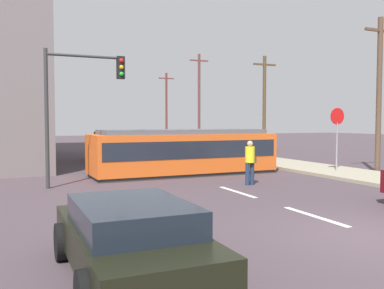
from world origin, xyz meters
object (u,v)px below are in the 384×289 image
at_px(pedestrian_crossing, 250,160).
at_px(utility_pole_far, 199,99).
at_px(stop_sign, 337,126).
at_px(traffic_light_mast, 79,91).
at_px(parked_sedan_near, 130,237).
at_px(city_bus, 123,145).
at_px(streetcar_tram, 184,151).
at_px(utility_pole_near, 379,92).
at_px(utility_pole_distant, 166,107).
at_px(utility_pole_mid, 264,103).

relative_size(pedestrian_crossing, utility_pole_far, 0.19).
xyz_separation_m(stop_sign, traffic_light_mast, (-11.42, 0.56, 1.29)).
bearing_deg(utility_pole_far, parked_sedan_near, -115.61).
distance_m(city_bus, pedestrian_crossing, 11.78).
relative_size(streetcar_tram, utility_pole_near, 1.18).
xyz_separation_m(utility_pole_near, utility_pole_distant, (0.27, 30.35, 0.37)).
height_order(traffic_light_mast, utility_pole_distant, utility_pole_distant).
distance_m(traffic_light_mast, utility_pole_mid, 17.40).
height_order(pedestrian_crossing, traffic_light_mast, traffic_light_mast).
bearing_deg(utility_pole_distant, traffic_light_mast, -114.97).
bearing_deg(utility_pole_far, city_bus, -132.83).
xyz_separation_m(utility_pole_far, utility_pole_distant, (0.03, 9.21, -0.38)).
bearing_deg(utility_pole_far, utility_pole_near, -90.66).
distance_m(utility_pole_far, utility_pole_distant, 9.22).
distance_m(streetcar_tram, city_bus, 7.73).
xyz_separation_m(traffic_light_mast, utility_pole_far, (13.58, 20.01, 1.02)).
bearing_deg(utility_pole_mid, city_bus, -177.54).
xyz_separation_m(parked_sedan_near, traffic_light_mast, (0.60, 9.57, 2.87)).
relative_size(city_bus, parked_sedan_near, 1.25).
distance_m(city_bus, stop_sign, 12.67).
bearing_deg(traffic_light_mast, streetcar_tram, 21.21).
bearing_deg(traffic_light_mast, city_bus, 67.90).
bearing_deg(stop_sign, utility_pole_far, 84.01).
xyz_separation_m(city_bus, traffic_light_mast, (-3.88, -9.55, 2.49)).
bearing_deg(stop_sign, utility_pole_near, -16.33).
bearing_deg(utility_pole_far, pedestrian_crossing, -109.06).
bearing_deg(utility_pole_mid, stop_sign, -104.98).
distance_m(streetcar_tram, pedestrian_crossing, 4.08).
relative_size(streetcar_tram, utility_pole_mid, 1.19).
xyz_separation_m(streetcar_tram, utility_pole_distant, (8.77, 27.35, 3.07)).
xyz_separation_m(pedestrian_crossing, traffic_light_mast, (-5.96, 2.04, 2.54)).
height_order(pedestrian_crossing, parked_sedan_near, pedestrian_crossing).
height_order(pedestrian_crossing, utility_pole_near, utility_pole_near).
relative_size(parked_sedan_near, utility_pole_far, 0.48).
bearing_deg(utility_pole_near, parked_sedan_near, -148.78).
relative_size(pedestrian_crossing, traffic_light_mast, 0.34).
xyz_separation_m(utility_pole_near, utility_pole_mid, (0.91, 11.12, -0.05)).
height_order(utility_pole_near, utility_pole_distant, utility_pole_distant).
xyz_separation_m(utility_pole_near, utility_pole_far, (0.24, 21.14, 0.75)).
bearing_deg(utility_pole_distant, city_bus, -116.31).
bearing_deg(utility_pole_distant, streetcar_tram, -107.78).
height_order(traffic_light_mast, utility_pole_mid, utility_pole_mid).
bearing_deg(pedestrian_crossing, traffic_light_mast, 161.07).
bearing_deg(city_bus, parked_sedan_near, -103.19).
height_order(city_bus, stop_sign, stop_sign).
xyz_separation_m(pedestrian_crossing, utility_pole_near, (7.38, 0.92, 2.81)).
distance_m(city_bus, utility_pole_near, 14.52).
distance_m(utility_pole_mid, utility_pole_distant, 19.25).
bearing_deg(stop_sign, utility_pole_mid, 75.02).
distance_m(traffic_light_mast, utility_pole_near, 13.39).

